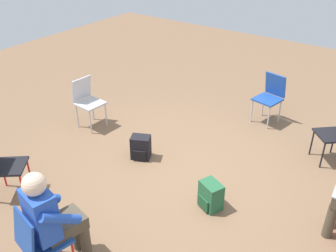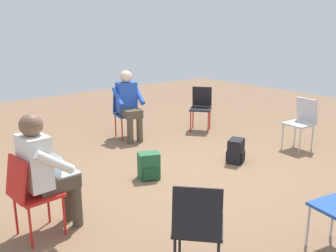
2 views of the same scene
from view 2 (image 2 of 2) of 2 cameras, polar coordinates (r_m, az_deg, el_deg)
ground_plane at (r=5.31m, az=4.42°, el=-7.26°), size 14.00×14.00×0.00m
chair_north at (r=6.92m, az=-6.49°, el=2.34°), size 0.47×0.51×0.85m
chair_east at (r=6.60m, az=19.69°, el=0.89°), size 0.46×0.43×0.85m
chair_southwest at (r=3.07m, az=4.56°, el=-14.71°), size 0.59×0.58×0.85m
chair_west at (r=3.84m, az=-20.30°, el=-9.26°), size 0.46×0.42×0.85m
chair_northeast at (r=7.38m, az=5.08°, el=3.17°), size 0.58×0.58×0.85m
person_with_laptop at (r=3.83m, az=-18.23°, el=-5.96°), size 0.54×0.51×1.24m
person_in_blue at (r=6.73m, az=-6.02°, el=3.71°), size 0.56×0.57×1.24m
backpack_near_laptop_user at (r=5.10m, az=-2.95°, el=-6.29°), size 0.34×0.31×0.36m
backpack_by_empty_chair at (r=5.77m, az=10.28°, el=-3.94°), size 0.34×0.31×0.36m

